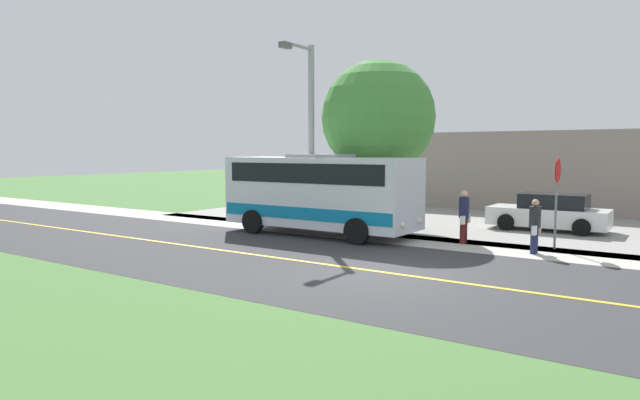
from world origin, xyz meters
name	(u,v)px	position (x,y,z in m)	size (l,w,h in m)	color
ground_plane	(384,273)	(0.00, 0.00, 0.00)	(120.00, 120.00, 0.00)	#477238
road_surface	(384,272)	(0.00, 0.00, 0.00)	(8.00, 100.00, 0.01)	#333335
sidewalk	(456,244)	(-5.20, 0.00, 0.00)	(2.40, 100.00, 0.01)	#B2ADA3
parking_lot_surface	(589,227)	(-12.40, 3.00, 0.00)	(14.00, 36.00, 0.01)	gray
road_centre_line	(384,272)	(0.00, 0.00, 0.01)	(0.16, 100.00, 0.00)	gold
shuttle_bus_front	(320,191)	(-4.50, -4.99, 1.64)	(2.65, 7.43, 2.99)	silver
pedestrian_with_bags	(535,225)	(-4.94, 2.55, 0.89)	(0.72, 0.34, 1.66)	#1E2347
pedestrian_waiting	(464,215)	(-5.54, 0.13, 0.97)	(0.72, 0.34, 1.79)	#4C1919
stop_sign	(557,188)	(-6.10, 2.92, 1.96)	(0.76, 0.07, 2.88)	slate
street_light_pole	(309,129)	(-4.86, -5.75, 3.94)	(1.97, 0.24, 7.09)	#9E9EA3
parked_car_near	(549,213)	(-10.44, 1.85, 0.69)	(2.02, 4.40, 1.45)	white
tree_curbside	(378,118)	(-7.40, -4.15, 4.44)	(4.57, 4.57, 6.73)	brown
commercial_building	(522,169)	(-21.40, -1.98, 2.06)	(10.00, 17.73, 4.12)	gray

